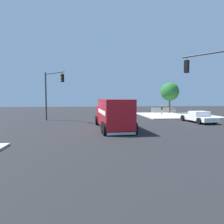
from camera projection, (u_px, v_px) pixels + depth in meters
ground_plane at (108, 128)px, 20.20m from camera, size 100.00×100.00×0.00m
sidewalk_corner_near at (176, 115)px, 33.99m from camera, size 11.46×11.46×0.14m
delivery_truck at (113, 114)px, 19.20m from camera, size 3.25×8.15×2.85m
traffic_light_primary at (219, 81)px, 13.80m from camera, size 2.52×3.19×6.35m
traffic_light_secondary at (51, 89)px, 25.87m from camera, size 2.91×3.02×6.34m
pickup_white at (198, 116)px, 24.52m from camera, size 2.59×5.34×1.38m
pedestrian_near_corner at (162, 109)px, 34.60m from camera, size 0.34×0.49×1.59m
picket_fence_run at (164, 110)px, 39.39m from camera, size 4.96×0.05×0.95m
shade_tree_near at (170, 92)px, 38.27m from camera, size 3.43×3.43×5.75m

